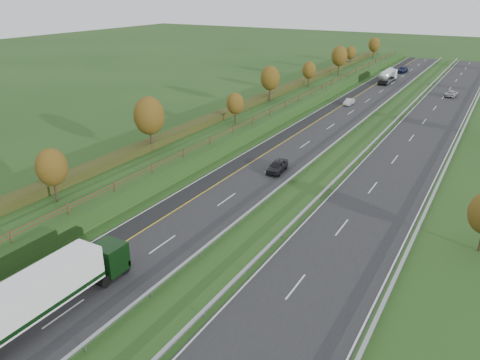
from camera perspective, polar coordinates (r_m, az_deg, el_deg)
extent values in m
plane|color=#214418|center=(80.45, 14.57, 4.98)|extent=(400.00, 400.00, 0.00)
cube|color=#242426|center=(87.27, 10.43, 6.69)|extent=(10.50, 200.00, 0.04)
cube|color=#242426|center=(83.57, 21.13, 4.84)|extent=(10.50, 200.00, 0.04)
cube|color=black|center=(88.52, 8.14, 7.06)|extent=(3.00, 200.00, 0.04)
cube|color=silver|center=(88.97, 7.36, 7.19)|extent=(0.15, 200.00, 0.01)
cube|color=gold|center=(87.99, 9.05, 6.93)|extent=(0.15, 200.00, 0.01)
cube|color=silver|center=(85.81, 13.62, 6.18)|extent=(0.15, 200.00, 0.01)
cube|color=silver|center=(84.37, 17.78, 5.46)|extent=(0.15, 200.00, 0.01)
cube|color=silver|center=(83.06, 24.55, 4.23)|extent=(0.15, 200.00, 0.01)
cube|color=silver|center=(39.47, -20.69, -14.98)|extent=(0.15, 4.00, 0.01)
cube|color=silver|center=(46.35, -9.42, -7.73)|extent=(0.15, 4.00, 0.01)
cube|color=silver|center=(40.16, 6.80, -12.77)|extent=(0.15, 4.00, 0.01)
cube|color=silver|center=(55.01, -1.64, -2.37)|extent=(0.15, 4.00, 0.01)
cube|color=silver|center=(49.91, 12.31, -5.65)|extent=(0.15, 4.00, 0.01)
cube|color=silver|center=(64.75, 3.88, 1.50)|extent=(0.15, 4.00, 0.01)
cube|color=silver|center=(60.47, 15.87, -0.90)|extent=(0.15, 4.00, 0.01)
cube|color=silver|center=(75.15, 7.93, 4.32)|extent=(0.15, 4.00, 0.01)
cube|color=silver|center=(71.49, 18.35, 2.42)|extent=(0.15, 4.00, 0.01)
cube|color=silver|center=(85.96, 10.99, 6.43)|extent=(0.15, 4.00, 0.01)
cube|color=silver|center=(82.79, 20.17, 4.84)|extent=(0.15, 4.00, 0.01)
cube|color=silver|center=(97.05, 13.38, 8.05)|extent=(0.15, 4.00, 0.01)
cube|color=silver|center=(94.25, 21.56, 6.67)|extent=(0.15, 4.00, 0.01)
cube|color=silver|center=(108.34, 15.29, 9.32)|extent=(0.15, 4.00, 0.01)
cube|color=silver|center=(105.84, 22.65, 8.10)|extent=(0.15, 4.00, 0.01)
cube|color=silver|center=(119.77, 16.85, 10.35)|extent=(0.15, 4.00, 0.01)
cube|color=silver|center=(117.51, 23.53, 9.24)|extent=(0.15, 4.00, 0.01)
cube|color=silver|center=(131.29, 18.14, 11.19)|extent=(0.15, 4.00, 0.01)
cube|color=silver|center=(129.24, 24.25, 10.18)|extent=(0.15, 4.00, 0.01)
cube|color=silver|center=(142.90, 19.23, 11.89)|extent=(0.15, 4.00, 0.01)
cube|color=silver|center=(141.01, 24.86, 10.96)|extent=(0.15, 4.00, 0.01)
cube|color=silver|center=(154.57, 20.15, 12.48)|extent=(0.15, 4.00, 0.01)
cube|color=silver|center=(152.82, 25.38, 11.61)|extent=(0.15, 4.00, 0.01)
cube|color=silver|center=(166.28, 20.96, 12.99)|extent=(0.15, 4.00, 0.01)
cube|color=silver|center=(164.66, 25.82, 12.18)|extent=(0.15, 4.00, 0.01)
cube|color=silver|center=(178.03, 21.66, 13.43)|extent=(0.15, 4.00, 0.01)
cube|color=silver|center=(176.52, 26.21, 12.66)|extent=(0.15, 4.00, 0.01)
cube|color=#214418|center=(91.94, 2.78, 8.46)|extent=(12.00, 200.00, 2.00)
cube|color=#2B3415|center=(92.48, 1.68, 9.54)|extent=(2.20, 180.00, 1.10)
cube|color=#422B19|center=(89.69, 5.39, 9.05)|extent=(0.08, 184.00, 0.10)
cube|color=#422B19|center=(89.59, 5.40, 9.30)|extent=(0.08, 184.00, 0.10)
cube|color=#422B19|center=(46.61, -26.19, -6.17)|extent=(0.12, 0.12, 1.20)
cube|color=#422B19|center=(49.95, -20.21, -3.29)|extent=(0.12, 0.12, 1.20)
cube|color=#422B19|center=(53.88, -15.07, -0.76)|extent=(0.12, 0.12, 1.20)
cube|color=#422B19|center=(58.27, -10.66, 1.41)|extent=(0.12, 0.12, 1.20)
cube|color=#422B19|center=(63.02, -6.90, 3.26)|extent=(0.12, 0.12, 1.20)
cube|color=#422B19|center=(68.06, -3.66, 4.83)|extent=(0.12, 0.12, 1.20)
cube|color=#422B19|center=(73.33, -0.87, 6.16)|extent=(0.12, 0.12, 1.20)
cube|color=#422B19|center=(78.79, 1.55, 7.31)|extent=(0.12, 0.12, 1.20)
cube|color=#422B19|center=(84.39, 3.67, 8.29)|extent=(0.12, 0.12, 1.20)
cube|color=#422B19|center=(90.12, 5.52, 9.14)|extent=(0.12, 0.12, 1.20)
cube|color=#422B19|center=(95.94, 7.16, 9.88)|extent=(0.12, 0.12, 1.20)
cube|color=#422B19|center=(101.85, 8.62, 10.53)|extent=(0.12, 0.12, 1.20)
cube|color=#422B19|center=(107.82, 9.93, 11.10)|extent=(0.12, 0.12, 1.20)
cube|color=#422B19|center=(113.85, 11.09, 11.61)|extent=(0.12, 0.12, 1.20)
cube|color=#422B19|center=(119.93, 12.15, 12.06)|extent=(0.12, 0.12, 1.20)
cube|color=#422B19|center=(126.05, 13.11, 12.46)|extent=(0.12, 0.12, 1.20)
cube|color=#422B19|center=(132.21, 13.97, 12.83)|extent=(0.12, 0.12, 1.20)
cube|color=#422B19|center=(138.40, 14.77, 13.15)|extent=(0.12, 0.12, 1.20)
cube|color=#422B19|center=(144.62, 15.50, 13.45)|extent=(0.12, 0.12, 1.20)
cube|color=#422B19|center=(150.86, 16.17, 13.72)|extent=(0.12, 0.12, 1.20)
cube|color=#422B19|center=(157.12, 16.78, 13.97)|extent=(0.12, 0.12, 1.20)
cube|color=#422B19|center=(163.40, 17.35, 14.20)|extent=(0.12, 0.12, 1.20)
cube|color=#422B19|center=(169.70, 17.88, 14.41)|extent=(0.12, 0.12, 1.20)
cube|color=#422B19|center=(176.01, 18.38, 14.60)|extent=(0.12, 0.12, 1.20)
cube|color=#92959A|center=(85.49, 14.07, 6.47)|extent=(0.32, 200.00, 0.18)
cube|color=#92959A|center=(35.56, -18.36, -18.85)|extent=(0.10, 0.14, 0.56)
cube|color=#92959A|center=(39.31, -10.75, -13.50)|extent=(0.10, 0.14, 0.56)
cube|color=#92959A|center=(43.87, -4.84, -9.00)|extent=(0.10, 0.14, 0.56)
cube|color=#92959A|center=(49.01, -0.22, -5.33)|extent=(0.10, 0.14, 0.56)
cube|color=#92959A|center=(54.57, 3.46, -2.35)|extent=(0.10, 0.14, 0.56)
cube|color=#92959A|center=(60.42, 6.42, 0.07)|extent=(0.10, 0.14, 0.56)
cube|color=#92959A|center=(66.50, 8.86, 2.06)|extent=(0.10, 0.14, 0.56)
cube|color=#92959A|center=(72.74, 10.88, 3.71)|extent=(0.10, 0.14, 0.56)
cube|color=#92959A|center=(79.11, 12.59, 5.09)|extent=(0.10, 0.14, 0.56)
cube|color=#92959A|center=(85.58, 14.05, 6.26)|extent=(0.10, 0.14, 0.56)
cube|color=#92959A|center=(92.13, 15.30, 7.26)|extent=(0.10, 0.14, 0.56)
cube|color=#92959A|center=(98.74, 16.40, 8.12)|extent=(0.10, 0.14, 0.56)
cube|color=#92959A|center=(105.39, 17.36, 8.88)|extent=(0.10, 0.14, 0.56)
cube|color=#92959A|center=(112.10, 18.20, 9.54)|extent=(0.10, 0.14, 0.56)
cube|color=#92959A|center=(118.83, 18.96, 10.12)|extent=(0.10, 0.14, 0.56)
cube|color=#92959A|center=(125.59, 19.64, 10.65)|extent=(0.10, 0.14, 0.56)
cube|color=#92959A|center=(132.38, 20.24, 11.11)|extent=(0.10, 0.14, 0.56)
cube|color=#92959A|center=(139.19, 20.80, 11.53)|extent=(0.10, 0.14, 0.56)
cube|color=#92959A|center=(146.02, 21.30, 11.91)|extent=(0.10, 0.14, 0.56)
cube|color=#92959A|center=(152.86, 21.76, 12.26)|extent=(0.10, 0.14, 0.56)
cube|color=#92959A|center=(159.72, 22.17, 12.57)|extent=(0.10, 0.14, 0.56)
cube|color=#92959A|center=(166.59, 22.56, 12.86)|extent=(0.10, 0.14, 0.56)
cube|color=#92959A|center=(173.47, 22.92, 13.13)|extent=(0.10, 0.14, 0.56)
cube|color=#92959A|center=(180.36, 23.25, 13.37)|extent=(0.10, 0.14, 0.56)
cube|color=#92959A|center=(84.34, 17.39, 5.91)|extent=(0.32, 200.00, 0.18)
cube|color=#92959A|center=(36.75, -4.38, -16.01)|extent=(0.10, 0.14, 0.56)
cube|color=#92959A|center=(41.59, 1.08, -10.84)|extent=(0.10, 0.14, 0.56)
cube|color=#92959A|center=(46.98, 5.22, -6.74)|extent=(0.10, 0.14, 0.56)
cube|color=#92959A|center=(52.75, 8.43, -3.48)|extent=(0.10, 0.14, 0.56)
cube|color=#92959A|center=(58.79, 10.97, -0.86)|extent=(0.10, 0.14, 0.56)
cube|color=#92959A|center=(65.02, 13.03, 1.26)|extent=(0.10, 0.14, 0.56)
cube|color=#92959A|center=(71.39, 14.73, 3.00)|extent=(0.10, 0.14, 0.56)
cube|color=#92959A|center=(77.87, 16.16, 4.46)|extent=(0.10, 0.14, 0.56)
cube|color=#92959A|center=(84.43, 17.36, 5.68)|extent=(0.10, 0.14, 0.56)
cube|color=#92959A|center=(91.06, 18.40, 6.73)|extent=(0.10, 0.14, 0.56)
cube|color=#92959A|center=(97.74, 19.30, 7.64)|extent=(0.10, 0.14, 0.56)
cube|color=#92959A|center=(104.46, 20.09, 8.42)|extent=(0.10, 0.14, 0.56)
cube|color=#92959A|center=(111.22, 20.78, 9.11)|extent=(0.10, 0.14, 0.56)
cube|color=#92959A|center=(118.01, 21.40, 9.72)|extent=(0.10, 0.14, 0.56)
cube|color=#92959A|center=(124.82, 21.95, 10.26)|extent=(0.10, 0.14, 0.56)
cube|color=#92959A|center=(131.64, 22.44, 10.75)|extent=(0.10, 0.14, 0.56)
cube|color=#92959A|center=(138.49, 22.89, 11.19)|extent=(0.10, 0.14, 0.56)
cube|color=#92959A|center=(145.35, 23.30, 11.58)|extent=(0.10, 0.14, 0.56)
cube|color=#92959A|center=(152.22, 23.67, 11.94)|extent=(0.10, 0.14, 0.56)
cube|color=#92959A|center=(159.11, 24.01, 12.27)|extent=(0.10, 0.14, 0.56)
cube|color=#92959A|center=(166.00, 24.32, 12.57)|extent=(0.10, 0.14, 0.56)
cube|color=#92959A|center=(172.90, 24.61, 12.84)|extent=(0.10, 0.14, 0.56)
cube|color=#92959A|center=(179.81, 24.88, 13.10)|extent=(0.10, 0.14, 0.56)
cube|color=#92959A|center=(82.85, 25.12, 4.51)|extent=(0.32, 200.00, 0.18)
cube|color=#92959A|center=(44.25, 19.06, -10.00)|extent=(0.10, 0.14, 0.56)
cube|color=#92959A|center=(56.63, 21.99, -3.09)|extent=(0.10, 0.14, 0.56)
cube|color=#92959A|center=(69.62, 23.83, 1.29)|extent=(0.10, 0.14, 0.56)
cube|color=#92959A|center=(82.94, 25.08, 4.28)|extent=(0.10, 0.14, 0.56)
cube|color=#92959A|center=(96.46, 25.99, 6.44)|extent=(0.10, 0.14, 0.56)
cube|color=#92959A|center=(110.10, 26.68, 8.06)|extent=(0.10, 0.14, 0.56)
cube|color=#92959A|center=(123.81, 27.22, 9.33)|extent=(0.10, 0.14, 0.56)
cylinder|color=#2D2116|center=(53.11, -21.57, -1.23)|extent=(0.24, 0.24, 2.43)
ellipsoid|color=#4E3611|center=(52.17, -21.98, 1.46)|extent=(3.24, 3.24, 4.05)
cylinder|color=#2D2116|center=(66.01, -10.80, 4.80)|extent=(0.24, 0.24, 3.15)
ellipsoid|color=#4E3611|center=(65.07, -11.02, 7.70)|extent=(4.20, 4.20, 5.25)
cylinder|color=#2D2116|center=(78.58, -0.59, 7.64)|extent=(0.24, 0.24, 2.16)
ellipsoid|color=#4E3611|center=(78.01, -0.59, 9.32)|extent=(2.88, 2.88, 3.60)
cylinder|color=#2D2116|center=(95.10, 3.65, 10.42)|extent=(0.24, 0.24, 2.88)
ellipsoid|color=#4E3611|center=(94.50, 3.70, 12.29)|extent=(3.84, 3.84, 4.80)
cylinder|color=#2D2116|center=(110.94, 8.34, 11.81)|extent=(0.24, 0.24, 2.34)
ellipsoid|color=#4E3611|center=(110.51, 8.42, 13.12)|extent=(3.12, 3.12, 3.90)
cylinder|color=#2D2116|center=(127.26, 11.89, 13.08)|extent=(0.24, 0.24, 3.06)
ellipsoid|color=#4E3611|center=(126.79, 12.02, 14.57)|extent=(4.08, 4.08, 5.10)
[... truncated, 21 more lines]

